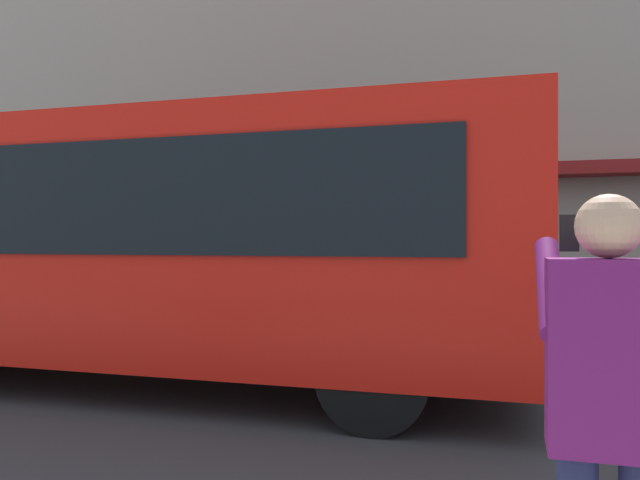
# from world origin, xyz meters

# --- Properties ---
(ground_plane) EXTENTS (60.00, 60.00, 0.00)m
(ground_plane) POSITION_xyz_m (0.00, 0.00, 0.00)
(ground_plane) COLOR #38383A
(building_facade_far) EXTENTS (28.00, 1.55, 12.00)m
(building_facade_far) POSITION_xyz_m (-0.02, -6.80, 5.99)
(building_facade_far) COLOR #A89E8E
(building_facade_far) RESTS_ON ground_plane
(red_bus) EXTENTS (9.05, 2.54, 3.08)m
(red_bus) POSITION_xyz_m (3.06, 0.10, 1.68)
(red_bus) COLOR red
(red_bus) RESTS_ON ground_plane
(pedestrian_photographer) EXTENTS (0.53, 0.52, 1.70)m
(pedestrian_photographer) POSITION_xyz_m (-1.42, 4.27, 1.14)
(pedestrian_photographer) COLOR #1E2347
(pedestrian_photographer) RESTS_ON sidewalk_curb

